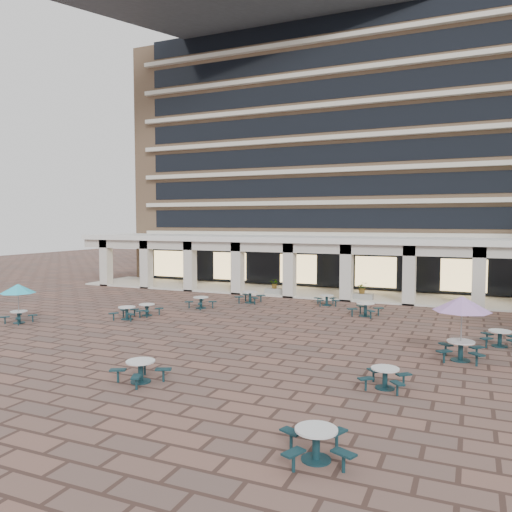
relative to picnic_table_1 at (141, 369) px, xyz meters
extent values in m
plane|color=brown|center=(0.30, 7.96, -0.45)|extent=(120.00, 120.00, 0.00)
cube|color=tan|center=(0.30, 33.46, 10.55)|extent=(40.00, 15.00, 22.00)
cube|color=beige|center=(0.30, 25.71, 4.05)|extent=(36.80, 0.50, 0.35)
cube|color=black|center=(0.30, 25.94, 5.35)|extent=(35.20, 0.05, 1.60)
cube|color=beige|center=(0.30, 25.71, 6.65)|extent=(36.80, 0.50, 0.35)
cube|color=black|center=(0.30, 25.94, 7.95)|extent=(35.20, 0.05, 1.60)
cube|color=beige|center=(0.30, 25.71, 9.25)|extent=(36.80, 0.50, 0.35)
cube|color=black|center=(0.30, 25.94, 10.55)|extent=(35.20, 0.05, 1.60)
cube|color=beige|center=(0.30, 25.71, 11.85)|extent=(36.80, 0.50, 0.35)
cube|color=black|center=(0.30, 25.94, 13.15)|extent=(35.20, 0.05, 1.60)
cube|color=beige|center=(0.30, 25.71, 14.45)|extent=(36.80, 0.50, 0.35)
cube|color=black|center=(0.30, 25.94, 15.75)|extent=(35.20, 0.05, 1.60)
cube|color=beige|center=(0.30, 25.71, 17.05)|extent=(36.80, 0.50, 0.35)
cube|color=black|center=(0.30, 25.94, 18.35)|extent=(35.20, 0.05, 1.60)
cube|color=beige|center=(0.30, 25.71, 19.65)|extent=(36.80, 0.50, 0.35)
cube|color=black|center=(0.30, 25.94, 20.95)|extent=(35.20, 0.05, 1.60)
cube|color=white|center=(0.30, 22.96, 3.75)|extent=(42.00, 6.60, 0.40)
cube|color=beige|center=(0.30, 20.11, 3.30)|extent=(42.00, 0.30, 0.90)
cube|color=black|center=(0.30, 25.66, 1.35)|extent=(38.00, 0.15, 3.20)
cube|color=beige|center=(0.30, 22.96, -0.39)|extent=(42.00, 6.00, 0.12)
cube|color=beige|center=(-18.70, 20.36, 1.55)|extent=(0.80, 0.80, 4.00)
cube|color=beige|center=(-14.48, 20.36, 1.55)|extent=(0.80, 0.80, 4.00)
cube|color=beige|center=(-10.26, 20.36, 1.55)|extent=(0.80, 0.80, 4.00)
cube|color=beige|center=(-6.04, 20.36, 1.55)|extent=(0.80, 0.80, 4.00)
cube|color=beige|center=(-1.81, 20.36, 1.55)|extent=(0.80, 0.80, 4.00)
cube|color=beige|center=(2.41, 20.36, 1.55)|extent=(0.80, 0.80, 4.00)
cube|color=beige|center=(6.63, 20.36, 1.55)|extent=(0.80, 0.80, 4.00)
cube|color=beige|center=(10.85, 20.36, 1.55)|extent=(0.80, 0.80, 4.00)
cube|color=#FFD88C|center=(-15.70, 25.51, 1.15)|extent=(3.20, 0.08, 2.40)
cube|color=#FFD88C|center=(-9.30, 25.51, 1.15)|extent=(3.20, 0.08, 2.40)
cube|color=#FFD88C|center=(-2.90, 25.51, 1.15)|extent=(3.20, 0.08, 2.40)
cube|color=#FFD88C|center=(3.50, 25.51, 1.15)|extent=(3.20, 0.08, 2.40)
cube|color=#FFD88C|center=(9.90, 25.51, 1.15)|extent=(3.20, 0.08, 2.40)
cylinder|color=#122E36|center=(0.00, 0.00, -0.43)|extent=(0.70, 0.70, 0.04)
cylinder|color=#122E36|center=(0.00, 0.00, -0.12)|extent=(0.18, 0.18, 0.66)
cylinder|color=silver|center=(0.00, 0.00, 0.28)|extent=(1.00, 1.00, 0.05)
cube|color=#122E36|center=(0.70, 0.34, -0.01)|extent=(0.62, 0.49, 0.05)
cylinder|color=#122E36|center=(0.70, 0.34, -0.24)|extent=(0.08, 0.08, 0.42)
cube|color=#122E36|center=(-0.34, 0.70, -0.01)|extent=(0.49, 0.62, 0.05)
cylinder|color=#122E36|center=(-0.34, 0.70, -0.24)|extent=(0.08, 0.08, 0.42)
cube|color=#122E36|center=(-0.70, -0.34, -0.01)|extent=(0.62, 0.49, 0.05)
cylinder|color=#122E36|center=(-0.70, -0.34, -0.24)|extent=(0.08, 0.08, 0.42)
cube|color=#122E36|center=(0.34, -0.70, -0.01)|extent=(0.49, 0.62, 0.05)
cylinder|color=#122E36|center=(0.34, -0.70, -0.24)|extent=(0.08, 0.08, 0.42)
cylinder|color=#122E36|center=(7.88, 2.71, -0.43)|extent=(0.65, 0.65, 0.04)
cylinder|color=#122E36|center=(7.88, 2.71, -0.15)|extent=(0.17, 0.17, 0.61)
cylinder|color=silver|center=(7.88, 2.71, 0.23)|extent=(0.93, 0.93, 0.05)
cube|color=#122E36|center=(8.43, 3.19, -0.04)|extent=(0.55, 0.53, 0.05)
cylinder|color=#122E36|center=(8.43, 3.19, -0.26)|extent=(0.07, 0.07, 0.39)
cube|color=#122E36|center=(7.41, 3.25, -0.04)|extent=(0.53, 0.55, 0.05)
cylinder|color=#122E36|center=(7.41, 3.25, -0.26)|extent=(0.07, 0.07, 0.39)
cube|color=#122E36|center=(7.34, 2.23, -0.04)|extent=(0.55, 0.53, 0.05)
cylinder|color=#122E36|center=(7.34, 2.23, -0.26)|extent=(0.07, 0.07, 0.39)
cube|color=#122E36|center=(8.36, 2.16, -0.04)|extent=(0.53, 0.55, 0.05)
cylinder|color=#122E36|center=(8.36, 2.16, -0.26)|extent=(0.07, 0.07, 0.39)
cylinder|color=#122E36|center=(7.22, -3.04, -0.43)|extent=(0.71, 0.71, 0.04)
cylinder|color=#122E36|center=(7.22, -3.04, -0.12)|extent=(0.18, 0.18, 0.66)
cylinder|color=silver|center=(7.22, -3.04, 0.28)|extent=(1.01, 1.01, 0.05)
cube|color=#122E36|center=(7.53, -2.32, -0.01)|extent=(0.47, 0.62, 0.05)
cylinder|color=#122E36|center=(7.53, -2.32, -0.24)|extent=(0.08, 0.08, 0.42)
cube|color=#122E36|center=(6.50, -2.74, -0.01)|extent=(0.62, 0.47, 0.05)
cylinder|color=#122E36|center=(6.50, -2.74, -0.24)|extent=(0.08, 0.08, 0.42)
cube|color=#122E36|center=(6.92, -3.77, -0.01)|extent=(0.47, 0.62, 0.05)
cylinder|color=#122E36|center=(6.92, -3.77, -0.24)|extent=(0.08, 0.08, 0.42)
cube|color=#122E36|center=(7.95, -3.35, -0.01)|extent=(0.62, 0.47, 0.05)
cylinder|color=#122E36|center=(7.95, -3.35, -0.24)|extent=(0.08, 0.08, 0.42)
cylinder|color=#122E36|center=(-12.27, 5.62, -0.43)|extent=(0.62, 0.62, 0.04)
cylinder|color=#122E36|center=(-12.27, 5.62, -0.16)|extent=(0.16, 0.16, 0.58)
cylinder|color=silver|center=(-12.27, 5.62, 0.19)|extent=(0.88, 0.88, 0.04)
cube|color=#122E36|center=(-11.79, 6.12, -0.06)|extent=(0.51, 0.52, 0.04)
cylinder|color=#122E36|center=(-11.79, 6.12, -0.27)|extent=(0.07, 0.07, 0.37)
cube|color=#122E36|center=(-12.77, 6.10, -0.06)|extent=(0.52, 0.51, 0.04)
cylinder|color=#122E36|center=(-12.77, 6.10, -0.27)|extent=(0.07, 0.07, 0.37)
cube|color=#122E36|center=(-12.75, 5.12, -0.06)|extent=(0.51, 0.52, 0.04)
cylinder|color=#122E36|center=(-12.75, 5.12, -0.27)|extent=(0.07, 0.07, 0.37)
cube|color=#122E36|center=(-11.77, 5.15, -0.06)|extent=(0.52, 0.51, 0.04)
cylinder|color=#122E36|center=(-11.77, 5.15, -0.27)|extent=(0.07, 0.07, 0.37)
cylinder|color=gray|center=(-12.27, 5.62, 0.61)|extent=(0.04, 0.04, 2.12)
cone|color=#2DBADC|center=(-12.27, 5.62, 1.45)|extent=(1.86, 1.86, 0.49)
cylinder|color=#122E36|center=(-7.49, 8.82, -0.43)|extent=(0.67, 0.67, 0.04)
cylinder|color=#122E36|center=(-7.49, 8.82, -0.13)|extent=(0.17, 0.17, 0.63)
cylinder|color=silver|center=(-7.49, 8.82, 0.25)|extent=(0.96, 0.96, 0.05)
cube|color=#122E36|center=(-7.05, 9.43, -0.03)|extent=(0.53, 0.59, 0.05)
cylinder|color=#122E36|center=(-7.05, 9.43, -0.25)|extent=(0.08, 0.08, 0.40)
cube|color=#122E36|center=(-8.10, 9.27, -0.03)|extent=(0.59, 0.53, 0.05)
cylinder|color=#122E36|center=(-8.10, 9.27, -0.25)|extent=(0.08, 0.08, 0.40)
cube|color=#122E36|center=(-7.94, 8.22, -0.03)|extent=(0.53, 0.59, 0.05)
cylinder|color=#122E36|center=(-7.94, 8.22, -0.25)|extent=(0.08, 0.08, 0.40)
cube|color=#122E36|center=(-6.89, 8.38, -0.03)|extent=(0.59, 0.53, 0.05)
cylinder|color=#122E36|center=(-6.89, 8.38, -0.25)|extent=(0.08, 0.08, 0.40)
cylinder|color=#122E36|center=(11.67, 10.44, -0.43)|extent=(0.67, 0.67, 0.04)
cylinder|color=#122E36|center=(11.67, 10.44, -0.14)|extent=(0.17, 0.17, 0.63)
cylinder|color=silver|center=(11.67, 10.44, 0.25)|extent=(0.96, 0.96, 0.05)
cube|color=#122E36|center=(11.16, 10.99, -0.03)|extent=(0.55, 0.57, 0.05)
cylinder|color=#122E36|center=(11.16, 10.99, -0.25)|extent=(0.08, 0.08, 0.40)
cube|color=#122E36|center=(11.12, 9.94, -0.03)|extent=(0.57, 0.55, 0.05)
cylinder|color=#122E36|center=(11.12, 9.94, -0.25)|extent=(0.08, 0.08, 0.40)
cylinder|color=#122E36|center=(-5.45, 13.68, -0.43)|extent=(0.68, 0.68, 0.04)
cylinder|color=#122E36|center=(-5.45, 13.68, -0.13)|extent=(0.17, 0.17, 0.64)
cylinder|color=silver|center=(-5.45, 13.68, 0.25)|extent=(0.97, 0.97, 0.05)
cube|color=#122E36|center=(-4.78, 14.01, -0.03)|extent=(0.60, 0.48, 0.05)
cylinder|color=#122E36|center=(-4.78, 14.01, -0.25)|extent=(0.08, 0.08, 0.41)
cube|color=#122E36|center=(-5.79, 14.35, -0.03)|extent=(0.48, 0.60, 0.05)
cylinder|color=#122E36|center=(-5.79, 14.35, -0.25)|extent=(0.08, 0.08, 0.41)
cube|color=#122E36|center=(-6.13, 13.34, -0.03)|extent=(0.60, 0.48, 0.05)
cylinder|color=#122E36|center=(-6.13, 13.34, -0.25)|extent=(0.08, 0.08, 0.41)
cube|color=#122E36|center=(-5.11, 13.00, -0.03)|extent=(0.48, 0.60, 0.05)
cylinder|color=#122E36|center=(-5.11, 13.00, -0.25)|extent=(0.08, 0.08, 0.41)
cylinder|color=#122E36|center=(-3.44, 16.90, -0.43)|extent=(0.73, 0.73, 0.04)
cylinder|color=#122E36|center=(-3.44, 16.90, -0.11)|extent=(0.19, 0.19, 0.69)
cylinder|color=silver|center=(-3.44, 16.90, 0.31)|extent=(1.04, 1.04, 0.05)
cube|color=#122E36|center=(-2.88, 17.49, 0.01)|extent=(0.60, 0.62, 0.05)
cylinder|color=#122E36|center=(-2.88, 17.49, -0.23)|extent=(0.08, 0.08, 0.44)
cube|color=#122E36|center=(-4.03, 17.45, 0.01)|extent=(0.62, 0.60, 0.05)
cylinder|color=#122E36|center=(-4.03, 17.45, -0.23)|extent=(0.08, 0.08, 0.44)
cube|color=#122E36|center=(-3.99, 16.30, 0.01)|extent=(0.60, 0.62, 0.05)
cylinder|color=#122E36|center=(-3.99, 16.30, -0.23)|extent=(0.08, 0.08, 0.44)
cube|color=#122E36|center=(-2.84, 16.34, 0.01)|extent=(0.62, 0.60, 0.05)
cylinder|color=#122E36|center=(-2.84, 16.34, -0.23)|extent=(0.08, 0.08, 0.44)
cylinder|color=#122E36|center=(4.76, 15.21, -0.43)|extent=(0.73, 0.73, 0.04)
cylinder|color=#122E36|center=(4.76, 15.21, -0.11)|extent=(0.19, 0.19, 0.69)
cylinder|color=silver|center=(4.76, 15.21, 0.31)|extent=(1.04, 1.04, 0.05)
cube|color=#122E36|center=(5.44, 15.65, 0.01)|extent=(0.64, 0.56, 0.05)
cylinder|color=#122E36|center=(5.44, 15.65, -0.23)|extent=(0.08, 0.08, 0.44)
cube|color=#122E36|center=(4.32, 15.89, 0.01)|extent=(0.56, 0.64, 0.05)
cylinder|color=#122E36|center=(4.32, 15.89, -0.23)|extent=(0.08, 0.08, 0.44)
cube|color=#122E36|center=(4.07, 14.77, 0.01)|extent=(0.64, 0.56, 0.05)
cylinder|color=#122E36|center=(4.07, 14.77, -0.23)|extent=(0.08, 0.08, 0.44)
cube|color=#122E36|center=(5.20, 14.53, 0.01)|extent=(0.56, 0.64, 0.05)
cylinder|color=#122E36|center=(5.20, 14.53, -0.23)|extent=(0.08, 0.08, 0.44)
cylinder|color=#122E36|center=(10.12, 7.30, -0.43)|extent=(0.75, 0.75, 0.04)
cylinder|color=#122E36|center=(10.12, 7.30, -0.10)|extent=(0.19, 0.19, 0.71)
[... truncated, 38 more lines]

